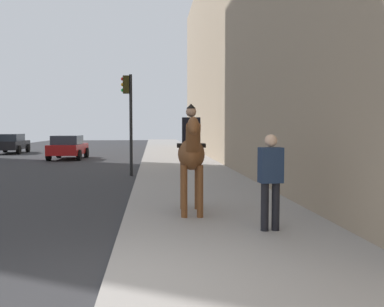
{
  "coord_description": "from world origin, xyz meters",
  "views": [
    {
      "loc": [
        -4.92,
        -0.6,
        1.95
      ],
      "look_at": [
        4.0,
        -1.41,
        1.4
      ],
      "focal_mm": 40.69,
      "sensor_mm": 36.0,
      "label": 1
    }
  ],
  "objects_px": {
    "mounted_horse_near": "(191,152)",
    "pedestrian_greeting": "(271,176)",
    "car_far_lane": "(11,143)",
    "traffic_light_near_curb": "(129,108)",
    "car_mid_lane": "(68,147)"
  },
  "relations": [
    {
      "from": "mounted_horse_near",
      "to": "pedestrian_greeting",
      "type": "bearing_deg",
      "value": 40.67
    },
    {
      "from": "mounted_horse_near",
      "to": "car_mid_lane",
      "type": "xyz_separation_m",
      "value": [
        17.76,
        5.9,
        -0.66
      ]
    },
    {
      "from": "car_mid_lane",
      "to": "traffic_light_near_curb",
      "type": "relative_size",
      "value": 0.98
    },
    {
      "from": "car_far_lane",
      "to": "mounted_horse_near",
      "type": "bearing_deg",
      "value": -156.77
    },
    {
      "from": "traffic_light_near_curb",
      "to": "mounted_horse_near",
      "type": "bearing_deg",
      "value": -168.24
    },
    {
      "from": "mounted_horse_near",
      "to": "car_far_lane",
      "type": "relative_size",
      "value": 0.55
    },
    {
      "from": "mounted_horse_near",
      "to": "pedestrian_greeting",
      "type": "distance_m",
      "value": 2.06
    },
    {
      "from": "mounted_horse_near",
      "to": "pedestrian_greeting",
      "type": "relative_size",
      "value": 1.36
    },
    {
      "from": "pedestrian_greeting",
      "to": "traffic_light_near_curb",
      "type": "height_order",
      "value": "traffic_light_near_curb"
    },
    {
      "from": "pedestrian_greeting",
      "to": "car_far_lane",
      "type": "xyz_separation_m",
      "value": [
        25.73,
        12.46,
        -0.34
      ]
    },
    {
      "from": "pedestrian_greeting",
      "to": "car_mid_lane",
      "type": "xyz_separation_m",
      "value": [
        19.36,
        7.15,
        -0.34
      ]
    },
    {
      "from": "mounted_horse_near",
      "to": "pedestrian_greeting",
      "type": "height_order",
      "value": "mounted_horse_near"
    },
    {
      "from": "traffic_light_near_curb",
      "to": "car_far_lane",
      "type": "bearing_deg",
      "value": 30.99
    },
    {
      "from": "pedestrian_greeting",
      "to": "mounted_horse_near",
      "type": "bearing_deg",
      "value": 34.16
    },
    {
      "from": "traffic_light_near_curb",
      "to": "pedestrian_greeting",
      "type": "bearing_deg",
      "value": -163.28
    }
  ]
}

